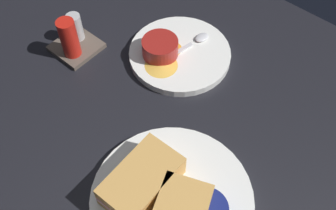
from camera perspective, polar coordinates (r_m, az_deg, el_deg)
name	(u,v)px	position (r cm, az deg, el deg)	size (l,w,h in cm)	color
ground_plane	(136,175)	(69.63, -4.65, -10.06)	(110.00, 110.00, 3.00)	black
plate_sandwich_main	(172,199)	(65.15, 0.52, -13.53)	(26.34, 26.34, 1.60)	white
sandwich_half_near	(142,181)	(63.03, -3.81, -10.93)	(13.51, 8.07, 4.80)	tan
spoon_by_dark_ramekin	(182,189)	(64.60, 2.06, -12.09)	(3.16, 9.96, 0.80)	silver
plate_chips_companion	(180,54)	(82.31, 1.72, 7.37)	(21.04, 21.04, 1.60)	white
ramekin_light_gravy	(160,47)	(79.82, -1.16, 8.37)	(7.34, 7.34, 3.64)	maroon
spoon_by_gravy_ramekin	(197,40)	(83.61, 4.22, 9.33)	(9.95, 3.36, 0.80)	silver
plantain_chip_scatter	(165,57)	(80.28, -0.38, 6.98)	(11.43, 8.78, 0.60)	orange
condiment_caddy	(73,39)	(84.02, -13.62, 9.34)	(9.00, 9.00, 9.50)	brown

